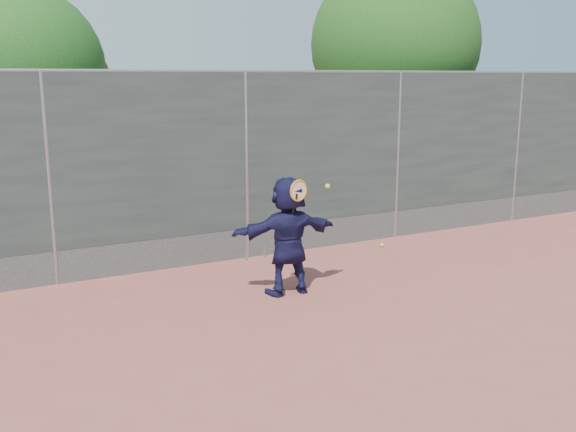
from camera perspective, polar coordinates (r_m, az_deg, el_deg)
name	(u,v)px	position (r m, az deg, el deg)	size (l,w,h in m)	color
ground	(370,330)	(7.74, 7.27, -10.01)	(80.00, 80.00, 0.00)	#9E4C42
player	(288,236)	(8.69, 0.00, -1.75)	(1.51, 0.48, 1.63)	#16153C
ball_ground	(382,245)	(11.35, 8.36, -2.56)	(0.07, 0.07, 0.07)	#C9D62F
fence	(246,162)	(10.30, -3.71, 4.81)	(20.00, 0.06, 3.03)	#38423D
swing_action	(301,191)	(8.42, 1.18, 2.20)	(0.62, 0.13, 0.51)	orange
tree_right	(400,49)	(14.58, 9.92, 14.37)	(3.78, 3.60, 5.39)	#382314
tree_left	(27,75)	(12.45, -22.17, 11.50)	(3.15, 3.00, 4.53)	#382314
weed_clump	(267,249)	(10.61, -1.89, -2.94)	(0.68, 0.07, 0.30)	#387226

